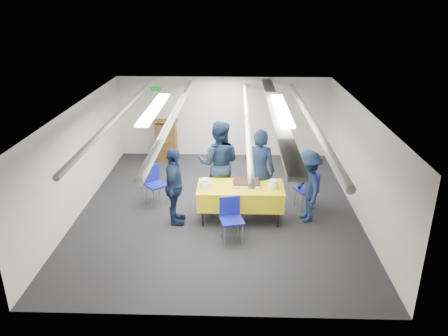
{
  "coord_description": "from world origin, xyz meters",
  "views": [
    {
      "loc": [
        0.39,
        -8.69,
        4.46
      ],
      "look_at": [
        0.13,
        -0.2,
        1.05
      ],
      "focal_mm": 35.0,
      "sensor_mm": 36.0,
      "label": 1
    }
  ],
  "objects_px": {
    "chair_near": "(231,215)",
    "sailor_d": "(308,186)",
    "chair_right": "(310,186)",
    "podium": "(167,139)",
    "chair_left": "(154,180)",
    "sailor_c": "(174,187)",
    "sheet_cake": "(246,183)",
    "sailor_b": "(219,164)",
    "sailor_a": "(259,171)",
    "serving_table": "(240,196)"
  },
  "relations": [
    {
      "from": "podium",
      "to": "chair_near",
      "type": "bearing_deg",
      "value": -66.4
    },
    {
      "from": "sailor_a",
      "to": "sailor_b",
      "type": "xyz_separation_m",
      "value": [
        -0.88,
        0.29,
        0.04
      ]
    },
    {
      "from": "sheet_cake",
      "to": "sailor_b",
      "type": "bearing_deg",
      "value": 130.97
    },
    {
      "from": "chair_near",
      "to": "chair_left",
      "type": "distance_m",
      "value": 2.37
    },
    {
      "from": "chair_near",
      "to": "sailor_b",
      "type": "height_order",
      "value": "sailor_b"
    },
    {
      "from": "serving_table",
      "to": "sailor_b",
      "type": "bearing_deg",
      "value": 122.08
    },
    {
      "from": "sheet_cake",
      "to": "chair_near",
      "type": "xyz_separation_m",
      "value": [
        -0.3,
        -0.87,
        -0.29
      ]
    },
    {
      "from": "sheet_cake",
      "to": "chair_right",
      "type": "relative_size",
      "value": 0.65
    },
    {
      "from": "serving_table",
      "to": "podium",
      "type": "xyz_separation_m",
      "value": [
        -2.08,
        3.55,
        0.05
      ]
    },
    {
      "from": "chair_near",
      "to": "sailor_d",
      "type": "distance_m",
      "value": 1.79
    },
    {
      "from": "sailor_b",
      "to": "sailor_d",
      "type": "distance_m",
      "value": 2.0
    },
    {
      "from": "serving_table",
      "to": "chair_near",
      "type": "relative_size",
      "value": 2.04
    },
    {
      "from": "serving_table",
      "to": "sailor_d",
      "type": "bearing_deg",
      "value": 1.92
    },
    {
      "from": "serving_table",
      "to": "sheet_cake",
      "type": "relative_size",
      "value": 3.16
    },
    {
      "from": "chair_near",
      "to": "sailor_a",
      "type": "bearing_deg",
      "value": 64.98
    },
    {
      "from": "chair_right",
      "to": "chair_left",
      "type": "bearing_deg",
      "value": 177.08
    },
    {
      "from": "sailor_a",
      "to": "sailor_d",
      "type": "distance_m",
      "value": 1.08
    },
    {
      "from": "chair_left",
      "to": "chair_right",
      "type": "bearing_deg",
      "value": -2.92
    },
    {
      "from": "podium",
      "to": "sailor_d",
      "type": "relative_size",
      "value": 0.82
    },
    {
      "from": "sheet_cake",
      "to": "chair_left",
      "type": "xyz_separation_m",
      "value": [
        -2.07,
        0.72,
        -0.29
      ]
    },
    {
      "from": "sailor_c",
      "to": "chair_near",
      "type": "bearing_deg",
      "value": -119.33
    },
    {
      "from": "sailor_a",
      "to": "sailor_b",
      "type": "distance_m",
      "value": 0.93
    },
    {
      "from": "podium",
      "to": "sailor_a",
      "type": "height_order",
      "value": "sailor_a"
    },
    {
      "from": "chair_left",
      "to": "sailor_a",
      "type": "xyz_separation_m",
      "value": [
        2.35,
        -0.32,
        0.39
      ]
    },
    {
      "from": "sailor_b",
      "to": "sailor_d",
      "type": "height_order",
      "value": "sailor_b"
    },
    {
      "from": "sailor_a",
      "to": "chair_right",
      "type": "bearing_deg",
      "value": -158.74
    },
    {
      "from": "chair_near",
      "to": "chair_left",
      "type": "bearing_deg",
      "value": 138.06
    },
    {
      "from": "chair_right",
      "to": "sailor_a",
      "type": "xyz_separation_m",
      "value": [
        -1.12,
        -0.15,
        0.39
      ]
    },
    {
      "from": "chair_right",
      "to": "podium",
      "type": "bearing_deg",
      "value": 140.89
    },
    {
      "from": "chair_left",
      "to": "sailor_c",
      "type": "xyz_separation_m",
      "value": [
        0.61,
        -0.96,
        0.29
      ]
    },
    {
      "from": "podium",
      "to": "sailor_c",
      "type": "relative_size",
      "value": 0.76
    },
    {
      "from": "serving_table",
      "to": "podium",
      "type": "distance_m",
      "value": 4.11
    },
    {
      "from": "podium",
      "to": "chair_near",
      "type": "distance_m",
      "value": 4.74
    },
    {
      "from": "chair_right",
      "to": "sailor_a",
      "type": "height_order",
      "value": "sailor_a"
    },
    {
      "from": "sheet_cake",
      "to": "sailor_d",
      "type": "bearing_deg",
      "value": -1.41
    },
    {
      "from": "sailor_d",
      "to": "sailor_b",
      "type": "bearing_deg",
      "value": -119.45
    },
    {
      "from": "chair_near",
      "to": "sailor_a",
      "type": "distance_m",
      "value": 1.45
    },
    {
      "from": "sailor_a",
      "to": "sailor_d",
      "type": "relative_size",
      "value": 1.21
    },
    {
      "from": "sheet_cake",
      "to": "sailor_b",
      "type": "distance_m",
      "value": 0.92
    },
    {
      "from": "sheet_cake",
      "to": "chair_left",
      "type": "relative_size",
      "value": 0.65
    },
    {
      "from": "chair_right",
      "to": "sailor_a",
      "type": "distance_m",
      "value": 1.2
    },
    {
      "from": "podium",
      "to": "chair_near",
      "type": "relative_size",
      "value": 1.44
    },
    {
      "from": "chair_right",
      "to": "sailor_b",
      "type": "height_order",
      "value": "sailor_b"
    },
    {
      "from": "chair_left",
      "to": "sailor_c",
      "type": "relative_size",
      "value": 0.53
    },
    {
      "from": "podium",
      "to": "chair_left",
      "type": "xyz_separation_m",
      "value": [
        0.13,
        -2.75,
        -0.08
      ]
    },
    {
      "from": "sailor_a",
      "to": "chair_near",
      "type": "bearing_deg",
      "value": 78.84
    },
    {
      "from": "chair_right",
      "to": "sailor_b",
      "type": "xyz_separation_m",
      "value": [
        -2.0,
        0.15,
        0.44
      ]
    },
    {
      "from": "sailor_a",
      "to": "sailor_c",
      "type": "xyz_separation_m",
      "value": [
        -1.75,
        -0.64,
        -0.1
      ]
    },
    {
      "from": "sailor_d",
      "to": "chair_left",
      "type": "bearing_deg",
      "value": -111.04
    },
    {
      "from": "sheet_cake",
      "to": "sailor_a",
      "type": "relative_size",
      "value": 0.3
    }
  ]
}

